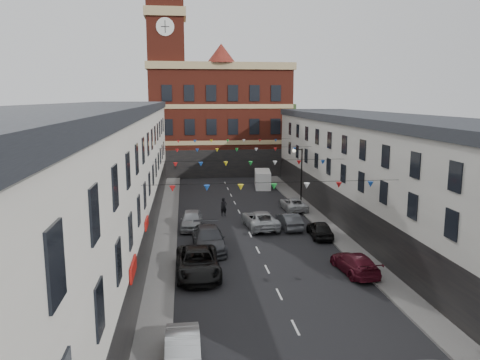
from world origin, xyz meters
name	(u,v)px	position (x,y,z in m)	size (l,w,h in m)	color
ground	(258,250)	(0.00, 0.00, 0.00)	(160.00, 160.00, 0.00)	black
pavement_left	(165,244)	(-6.90, 2.00, 0.07)	(1.80, 64.00, 0.15)	#605E5B
pavement_right	(339,238)	(6.90, 2.00, 0.07)	(1.80, 64.00, 0.15)	#605E5B
terrace_left	(94,180)	(-11.78, 1.00, 5.35)	(8.40, 56.00, 10.70)	silver
terrace_right	(406,180)	(11.78, 1.00, 4.85)	(8.40, 56.00, 9.70)	beige
civic_building	(219,118)	(0.00, 37.95, 8.14)	(20.60, 13.30, 18.50)	maroon
clock_tower	(167,71)	(-7.50, 35.00, 14.93)	(5.60, 5.60, 30.00)	maroon
distant_hill	(191,129)	(-4.00, 62.00, 5.00)	(40.00, 14.00, 10.00)	#2C4520
street_lamp	(299,169)	(6.55, 14.00, 3.90)	(1.10, 0.36, 6.00)	black
car_left_b	(183,352)	(-5.50, -14.83, 0.69)	(1.47, 4.21, 1.39)	#A5A9AD
car_left_c	(198,263)	(-4.56, -4.46, 0.82)	(2.73, 5.91, 1.64)	black
car_left_d	(209,239)	(-3.60, 0.53, 0.82)	(2.31, 5.68, 1.65)	#393A40
car_left_e	(192,220)	(-4.78, 6.44, 0.79)	(1.85, 4.61, 1.57)	#9B9EA3
car_right_c	(355,263)	(5.50, -5.30, 0.67)	(1.87, 4.60, 1.34)	#571120
car_right_d	(320,229)	(5.50, 2.59, 0.68)	(1.61, 3.99, 1.36)	black
car_right_e	(289,221)	(3.60, 5.49, 0.69)	(1.46, 4.20, 1.38)	#474A4E
car_right_f	(293,204)	(5.50, 12.01, 0.64)	(2.14, 4.64, 1.29)	#BBBDC1
moving_car	(260,219)	(1.14, 5.95, 0.76)	(2.51, 5.44, 1.51)	#B6B9BD
white_van	(263,179)	(4.43, 24.29, 1.07)	(1.86, 4.82, 2.13)	white
pedestrian	(224,207)	(-1.66, 10.48, 0.88)	(0.64, 0.42, 1.77)	black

